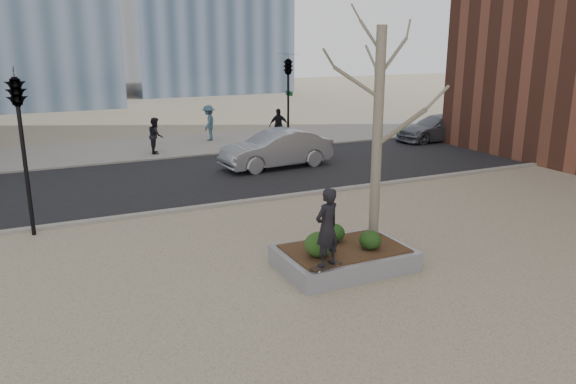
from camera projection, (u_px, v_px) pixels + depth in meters
name	position (u px, v px, depth m)	size (l,w,h in m)	color
ground	(306.00, 275.00, 12.76)	(120.00, 120.00, 0.00)	tan
street	(187.00, 179.00, 21.47)	(60.00, 8.00, 0.02)	black
far_sidewalk	(148.00, 148.00, 27.57)	(60.00, 6.00, 0.02)	gray
planter	(344.00, 258.00, 13.12)	(3.00, 2.00, 0.45)	gray
planter_mulch	(344.00, 248.00, 13.05)	(2.70, 1.70, 0.04)	#382314
sycamore_tree	(379.00, 102.00, 12.85)	(2.80, 2.80, 6.60)	gray
shrub_left	(319.00, 244.00, 12.46)	(0.66, 0.66, 0.56)	#1E3F14
shrub_middle	(334.00, 233.00, 13.37)	(0.53, 0.53, 0.45)	black
shrub_right	(370.00, 240.00, 12.91)	(0.52, 0.52, 0.44)	#163410
skateboard	(326.00, 267.00, 11.95)	(0.78, 0.20, 0.07)	black
skateboarder	(327.00, 227.00, 11.72)	(0.62, 0.41, 1.71)	black
car_silver	(276.00, 149.00, 23.18)	(1.62, 4.65, 1.53)	gray
car_third	(437.00, 128.00, 29.36)	(1.85, 4.54, 1.32)	slate
pedestrian_a	(156.00, 135.00, 26.00)	(0.81, 0.63, 1.67)	black
pedestrian_b	(209.00, 123.00, 29.25)	(1.20, 0.69, 1.85)	#3D5A6D
pedestrian_c	(279.00, 125.00, 28.91)	(1.00, 0.42, 1.71)	black
traffic_light_near	(24.00, 154.00, 14.77)	(0.60, 2.48, 4.50)	black
traffic_light_far	(288.00, 101.00, 27.58)	(0.60, 2.48, 4.50)	black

